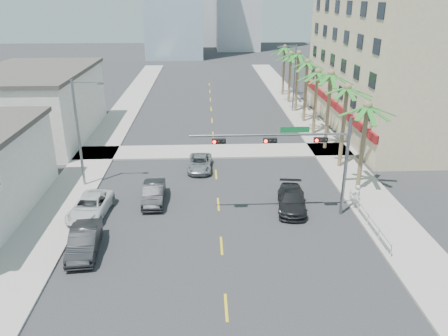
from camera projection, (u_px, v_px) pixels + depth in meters
name	position (u px, v px, depth m)	size (l,w,h in m)	color
ground	(224.00, 284.00, 24.54)	(260.00, 260.00, 0.00)	#262628
sidewalk_right	(335.00, 156.00, 43.57)	(4.00, 120.00, 0.15)	gray
sidewalk_left	(92.00, 160.00, 42.54)	(4.00, 120.00, 0.15)	gray
sidewalk_cross	(214.00, 151.00, 44.91)	(80.00, 4.00, 0.15)	gray
building_right	(402.00, 65.00, 50.51)	(15.25, 28.00, 15.00)	tan
building_left_far	(37.00, 106.00, 48.33)	(11.00, 18.00, 7.20)	beige
traffic_signal_mast	(302.00, 150.00, 30.28)	(11.12, 0.54, 7.20)	slate
palm_tree_0	(368.00, 107.00, 33.53)	(4.80, 4.80, 7.80)	brown
palm_tree_1	(347.00, 89.00, 38.22)	(4.80, 4.80, 8.16)	brown
palm_tree_2	(331.00, 74.00, 42.91)	(4.80, 4.80, 8.52)	brown
palm_tree_3	(318.00, 73.00, 47.99)	(4.80, 4.80, 7.80)	brown
palm_tree_4	(307.00, 63.00, 52.69)	(4.80, 4.80, 8.16)	brown
palm_tree_5	(299.00, 54.00, 57.38)	(4.80, 4.80, 8.52)	brown
palm_tree_6	(291.00, 54.00, 62.46)	(4.80, 4.80, 7.80)	brown
palm_tree_7	(285.00, 48.00, 67.15)	(4.80, 4.80, 8.16)	brown
streetlight_left	(80.00, 129.00, 35.17)	(2.55, 0.25, 9.00)	slate
streetlight_right	(293.00, 75.00, 58.37)	(2.55, 0.25, 9.00)	slate
guardrail	(368.00, 218.00, 30.29)	(0.08, 8.08, 1.00)	silver
car_parked_mid	(84.00, 241.00, 27.28)	(1.67, 4.79, 1.58)	black
car_parked_far	(90.00, 207.00, 31.82)	(2.39, 5.19, 1.44)	silver
car_lane_left	(154.00, 193.00, 33.90)	(1.59, 4.55, 1.50)	black
car_lane_center	(200.00, 163.00, 40.24)	(2.11, 4.57, 1.27)	#ABAAAF
car_lane_right	(292.00, 200.00, 32.85)	(2.05, 5.03, 1.46)	black
pedestrian	(356.00, 196.00, 32.60)	(0.68, 0.45, 1.86)	silver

